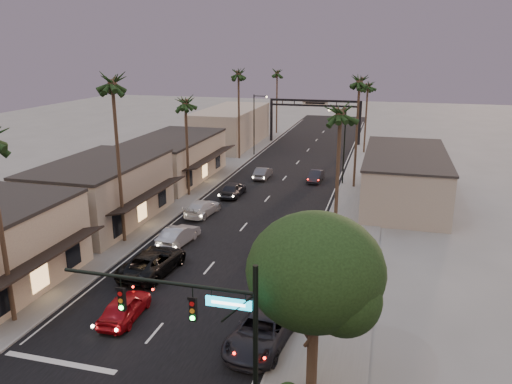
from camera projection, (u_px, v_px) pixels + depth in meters
The scene contains 30 objects.
ground at pixel (274, 191), 56.25m from camera, with size 200.00×200.00×0.00m, color slate.
road at pixel (283, 180), 60.88m from camera, with size 14.00×120.00×0.02m, color black.
sidewalk_left at pixel (227, 163), 69.72m from camera, with size 5.00×92.00×0.12m, color slate.
sidewalk_right at pixel (365, 171), 64.99m from camera, with size 5.00×92.00×0.12m, color slate.
storefront_mid at pixel (101, 193), 45.74m from camera, with size 8.00×14.00×5.50m, color gray.
storefront_far at pixel (174, 159), 60.64m from camera, with size 8.00×16.00×5.00m, color tan.
storefront_dist at pixel (231, 127), 81.81m from camera, with size 8.00×20.00×6.00m, color gray.
building_right at pixel (404, 178), 52.06m from camera, with size 8.00×18.00×5.00m, color gray.
traffic_signal at pixel (210, 322), 20.04m from camera, with size 8.51×0.22×7.80m.
corner_tree at pixel (317, 276), 22.04m from camera, with size 6.20×6.20×8.80m.
arch at pixel (315, 110), 82.49m from camera, with size 15.20×0.40×7.27m.
streetlight_right at pixel (342, 140), 57.66m from camera, with size 2.13×0.30×9.00m.
streetlight_left at pixel (256, 120), 73.15m from camera, with size 2.13×0.30×9.00m.
palm_lb at pixel (112, 78), 37.94m from camera, with size 3.20×3.20×15.20m.
palm_lc at pixel (185, 99), 51.74m from camera, with size 3.20×3.20×12.20m.
palm_ld at pixel (238, 71), 68.80m from camera, with size 3.20×3.20×14.20m.
palm_ra at pixel (341, 108), 36.06m from camera, with size 3.20×3.20×13.20m.
palm_rb at pixel (360, 78), 54.32m from camera, with size 3.20×3.20×14.20m.
palm_rc at pixel (368, 83), 73.40m from camera, with size 3.20×3.20×12.20m.
palm_far at pixel (277, 71), 90.31m from camera, with size 3.20×3.20×13.20m.
oncoming_red at pixel (125, 307), 29.78m from camera, with size 1.80×4.48×1.53m, color maroon.
oncoming_pickup at pixel (153, 262), 35.82m from camera, with size 2.88×6.25×1.74m, color black.
oncoming_silver at pixel (179, 235), 41.05m from camera, with size 1.65×4.73×1.56m, color gray.
oncoming_white at pixel (202, 208), 48.17m from camera, with size 2.04×5.03×1.46m, color silver.
oncoming_dgrey at pixel (233, 189), 54.19m from camera, with size 1.91×4.75×1.62m, color black.
oncoming_grey_far at pixel (263, 173), 61.43m from camera, with size 1.51×4.32×1.42m, color #4B4C50.
curbside_near at pixel (262, 330), 27.17m from camera, with size 2.84×6.16×1.71m, color black.
curbside_black at pixel (274, 247), 38.42m from camera, with size 2.34×5.76×1.67m, color black.
curbside_grey at pixel (310, 224), 43.73m from camera, with size 1.80×4.48×1.53m, color #48484D.
curbside_far at pixel (316, 176), 60.05m from camera, with size 1.43×4.11×1.35m, color black.
Camera 1 is at (12.10, -12.66, 15.75)m, focal length 35.00 mm.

